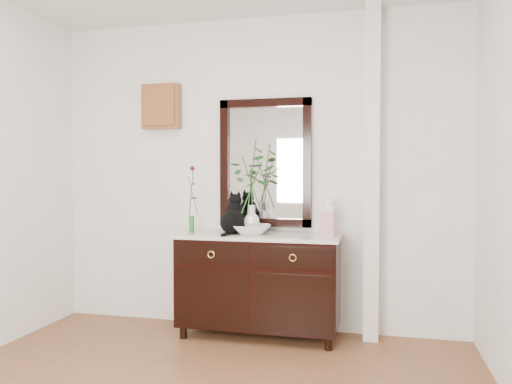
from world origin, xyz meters
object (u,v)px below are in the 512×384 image
(sideboard, at_px, (259,280))
(cat, at_px, (233,213))
(ginger_jar, at_px, (329,216))
(lotus_bowl, at_px, (252,229))

(sideboard, relative_size, cat, 3.93)
(sideboard, bearing_deg, ginger_jar, 2.21)
(sideboard, distance_m, ginger_jar, 0.78)
(ginger_jar, bearing_deg, sideboard, -177.79)
(sideboard, xyz_separation_m, ginger_jar, (0.57, 0.02, 0.53))
(cat, distance_m, ginger_jar, 0.78)
(sideboard, bearing_deg, cat, -171.78)
(sideboard, relative_size, ginger_jar, 4.20)
(lotus_bowl, bearing_deg, ginger_jar, 3.50)
(cat, xyz_separation_m, lotus_bowl, (0.16, 0.01, -0.13))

